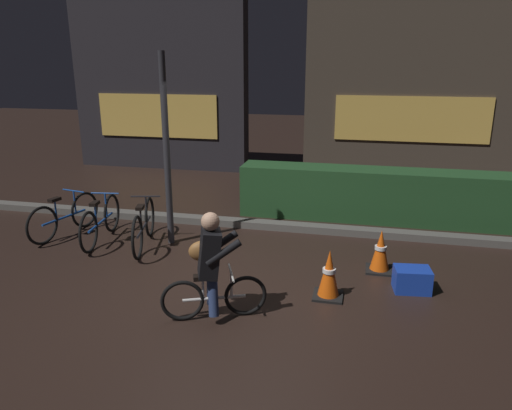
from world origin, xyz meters
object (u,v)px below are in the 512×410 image
Objects in this scene: parked_bike_center_left at (144,226)px; cyclist at (211,265)px; parked_bike_leftmost at (64,216)px; street_post at (167,152)px; parked_bike_left_mid at (101,221)px; traffic_cone_near at (329,275)px; blue_crate at (412,280)px; traffic_cone_far at (380,251)px.

cyclist is at bearing -151.69° from parked_bike_center_left.
street_post is at bearing -76.10° from parked_bike_leftmost.
parked_bike_left_mid is 1.27× the size of cyclist.
parked_bike_left_mid is 3.86m from traffic_cone_near.
parked_bike_left_mid is 3.60× the size of blue_crate.
parked_bike_leftmost is 5.06m from traffic_cone_far.
parked_bike_left_mid is 2.65× the size of traffic_cone_far.
street_post reaches higher than parked_bike_leftmost.
parked_bike_left_mid is at bearing -87.56° from parked_bike_leftmost.
traffic_cone_near is 1.50m from cyclist.
blue_crate is at bearing -87.00° from parked_bike_leftmost.
cyclist is at bearing -147.95° from traffic_cone_near.
parked_bike_left_mid is 4.32m from traffic_cone_far.
traffic_cone_near is at bearing -93.84° from parked_bike_leftmost.
cyclist reaches higher than parked_bike_center_left.
parked_bike_left_mid is 3.11m from cyclist.
parked_bike_leftmost is 3.78m from cyclist.
traffic_cone_far is at bearing 56.05° from traffic_cone_near.
parked_bike_center_left is 3.55m from traffic_cone_far.
blue_crate is (3.60, -0.90, -1.31)m from street_post.
parked_bike_left_mid is 1.00× the size of parked_bike_center_left.
cyclist is (-1.24, -0.78, 0.33)m from traffic_cone_near.
traffic_cone_far is (3.21, -0.38, -1.17)m from street_post.
parked_bike_left_mid reaches higher than blue_crate.
street_post is 2.16m from parked_bike_leftmost.
traffic_cone_near is 1.39× the size of blue_crate.
blue_crate is at bearing -53.72° from traffic_cone_far.
street_post is at bearing 100.52° from cyclist.
parked_bike_leftmost reaches higher than traffic_cone_near.
street_post is 1.20m from parked_bike_center_left.
traffic_cone_far reaches higher than blue_crate.
cyclist is (-1.86, -1.70, 0.34)m from traffic_cone_far.
street_post is at bearing -88.57° from parked_bike_left_mid.
blue_crate is (0.38, -0.52, -0.14)m from traffic_cone_far.
parked_bike_left_mid is 4.76m from blue_crate.
parked_bike_left_mid is (0.73, -0.12, 0.01)m from parked_bike_leftmost.
traffic_cone_near is at bearing -124.15° from parked_bike_center_left.
street_post is 3.93m from blue_crate.
parked_bike_leftmost is 2.54× the size of traffic_cone_far.
blue_crate is (5.43, -0.83, -0.17)m from parked_bike_leftmost.
parked_bike_leftmost is at bearing 72.42° from parked_bike_left_mid.
street_post is 1.85× the size of parked_bike_left_mid.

